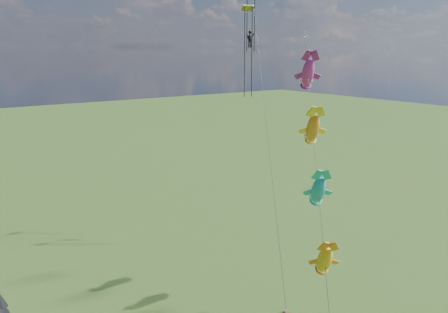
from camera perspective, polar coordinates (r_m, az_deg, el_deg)
fish_windsock_rig at (r=35.54m, az=10.42°, el=-0.26°), size 9.55×12.94×20.40m
parafoil_rig at (r=47.98m, az=3.07°, el=14.20°), size 9.20×15.60×27.46m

